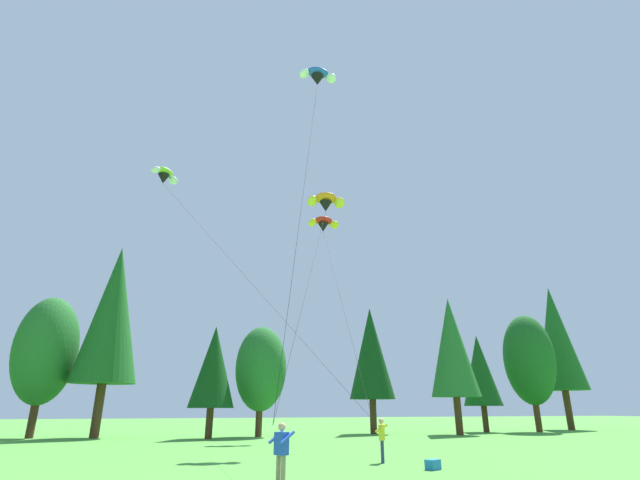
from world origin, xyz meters
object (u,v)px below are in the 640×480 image
kite_flyer_near (281,449)px  picnic_cooler (433,465)px  kite_flyer_mid (382,436)px  parafoil_kite_high_blue_white (318,76)px  parafoil_kite_far_orange (326,202)px  parafoil_kite_low_red_yellow (323,224)px  parafoil_kite_mid_lime_white (164,176)px

kite_flyer_near → picnic_cooler: kite_flyer_near is taller
kite_flyer_near → kite_flyer_mid: bearing=42.5°
parafoil_kite_high_blue_white → parafoil_kite_far_orange: 8.27m
parafoil_kite_low_red_yellow → parafoil_kite_high_blue_white: bearing=-109.9°
parafoil_kite_low_red_yellow → picnic_cooler: bearing=-97.3°
parafoil_kite_mid_lime_white → parafoil_kite_low_red_yellow: bearing=-6.0°
parafoil_kite_high_blue_white → parafoil_kite_low_red_yellow: bearing=70.1°
kite_flyer_mid → parafoil_kite_high_blue_white: parafoil_kite_high_blue_white is taller
parafoil_kite_mid_lime_white → picnic_cooler: bearing=-62.6°
parafoil_kite_far_orange → picnic_cooler: size_ratio=26.66×
parafoil_kite_mid_lime_white → parafoil_kite_far_orange: 16.72m
parafoil_kite_far_orange → parafoil_kite_low_red_yellow: bearing=72.6°
kite_flyer_near → picnic_cooler: (6.16, 2.36, -0.83)m
kite_flyer_mid → parafoil_kite_mid_lime_white: parafoil_kite_mid_lime_white is taller
kite_flyer_mid → parafoil_kite_far_orange: size_ratio=0.12×
parafoil_kite_high_blue_white → parafoil_kite_mid_lime_white: 16.84m
parafoil_kite_high_blue_white → picnic_cooler: (1.93, -7.72, -22.40)m
picnic_cooler → kite_flyer_near: bearing=175.3°
parafoil_kite_high_blue_white → parafoil_kite_mid_lime_white: parafoil_kite_high_blue_white is taller
parafoil_kite_mid_lime_white → parafoil_kite_low_red_yellow: size_ratio=1.13×
kite_flyer_near → parafoil_kite_far_orange: size_ratio=0.12×
kite_flyer_mid → parafoil_kite_far_orange: parafoil_kite_far_orange is taller
parafoil_kite_high_blue_white → picnic_cooler: size_ratio=41.46×
kite_flyer_near → parafoil_kite_high_blue_white: (4.23, 10.09, 21.58)m
kite_flyer_mid → parafoil_kite_high_blue_white: bearing=102.8°
parafoil_kite_mid_lime_white → picnic_cooler: (11.21, -21.66, -20.58)m
kite_flyer_mid → picnic_cooler: (0.77, -2.58, -0.83)m
kite_flyer_near → parafoil_kite_mid_lime_white: parafoil_kite_mid_lime_white is taller
parafoil_kite_high_blue_white → parafoil_kite_far_orange: (1.38, 2.49, -7.76)m
parafoil_kite_mid_lime_white → picnic_cooler: size_ratio=39.12×
parafoil_kite_mid_lime_white → parafoil_kite_low_red_yellow: (13.78, -1.45, -3.30)m
kite_flyer_near → parafoil_kite_low_red_yellow: bearing=68.8°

